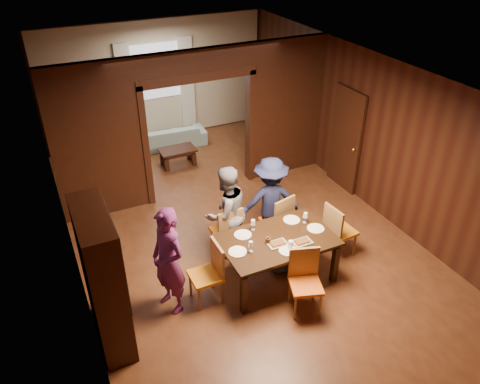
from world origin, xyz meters
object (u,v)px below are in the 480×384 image
chair_far_r (276,218)px  person_grey (226,212)px  chair_right (341,230)px  chair_left (205,274)px  person_navy (270,201)px  coffee_table (178,157)px  dining_table (276,258)px  hutch (103,279)px  person_purple (169,262)px  chair_far_l (226,230)px  sofa (170,136)px  chair_near (306,284)px

chair_far_r → person_grey: bearing=-18.5°
chair_right → chair_left: bearing=86.2°
person_navy → chair_far_r: size_ratio=1.63×
chair_far_r → chair_right: bearing=123.7°
person_navy → coffee_table: (-0.55, 3.31, -0.59)m
person_grey → person_navy: bearing=168.3°
person_grey → dining_table: 1.10m
person_navy → chair_right: (0.87, -0.87, -0.31)m
coffee_table → hutch: size_ratio=0.40×
person_purple → person_grey: size_ratio=1.03×
dining_table → chair_far_l: bearing=117.6°
sofa → dining_table: 5.28m
coffee_table → chair_right: size_ratio=0.82×
dining_table → coffee_table: 4.26m
sofa → chair_far_r: size_ratio=1.77×
coffee_table → chair_far_r: bearing=-79.9°
person_purple → chair_far_l: 1.49m
person_purple → dining_table: (1.68, -0.10, -0.46)m
sofa → chair_far_l: size_ratio=1.77×
person_navy → chair_far_l: person_navy is taller
person_grey → coffee_table: bearing=-109.2°
person_grey → chair_left: person_grey is taller
hutch → person_grey: bearing=24.4°
chair_left → chair_right: size_ratio=1.00×
chair_left → chair_near: size_ratio=1.00×
sofa → chair_near: bearing=94.3°
chair_far_l → chair_left: bearing=49.4°
chair_far_r → coffee_table: bearing=-93.6°
chair_left → chair_near: bearing=56.7°
chair_near → hutch: hutch is taller
chair_left → chair_near: same height
person_navy → chair_far_r: (0.06, -0.12, -0.31)m
person_grey → dining_table: size_ratio=0.95×
chair_far_l → chair_far_r: (0.91, -0.07, 0.00)m
chair_right → chair_near: size_ratio=1.00×
sofa → hutch: hutch is taller
sofa → person_grey: bearing=88.1°
person_grey → hutch: (-2.14, -0.97, 0.18)m
person_grey → chair_far_r: size_ratio=1.68×
person_grey → chair_far_r: bearing=160.8°
sofa → chair_far_l: 4.42m
person_purple → coffee_table: bearing=140.3°
chair_right → chair_far_l: 1.91m
person_purple → chair_far_l: size_ratio=1.73×
coffee_table → chair_far_l: (-0.30, -3.36, 0.28)m
dining_table → hutch: hutch is taller
coffee_table → chair_right: 4.42m
person_navy → coffee_table: size_ratio=1.98×
person_purple → sofa: 5.48m
person_purple → sofa: (1.67, 5.18, -0.59)m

